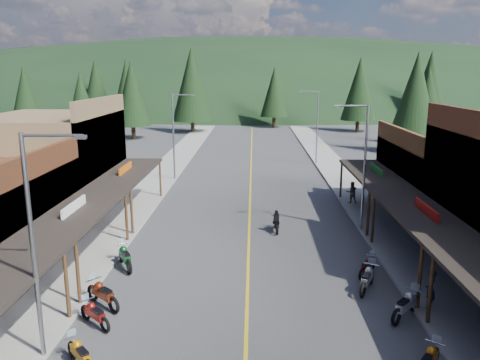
# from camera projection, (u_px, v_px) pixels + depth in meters

# --- Properties ---
(ground) EXTENTS (220.00, 220.00, 0.00)m
(ground) POSITION_uv_depth(u_px,v_px,m) (248.00, 285.00, 22.13)
(ground) COLOR #38383A
(ground) RESTS_ON ground
(centerline) EXTENTS (0.15, 90.00, 0.01)m
(centerline) POSITION_uv_depth(u_px,v_px,m) (250.00, 186.00, 41.61)
(centerline) COLOR gold
(centerline) RESTS_ON ground
(sidewalk_west) EXTENTS (3.40, 94.00, 0.15)m
(sidewalk_west) POSITION_uv_depth(u_px,v_px,m) (153.00, 184.00, 41.84)
(sidewalk_west) COLOR gray
(sidewalk_west) RESTS_ON ground
(sidewalk_east) EXTENTS (3.40, 94.00, 0.15)m
(sidewalk_east) POSITION_uv_depth(u_px,v_px,m) (349.00, 186.00, 41.36)
(sidewalk_east) COLOR gray
(sidewalk_east) RESTS_ON ground
(shop_west_3) EXTENTS (10.90, 10.20, 8.20)m
(shop_west_3) POSITION_uv_depth(u_px,v_px,m) (53.00, 165.00, 32.73)
(shop_west_3) COLOR brown
(shop_west_3) RESTS_ON ground
(shop_east_3) EXTENTS (10.90, 10.20, 6.20)m
(shop_east_3) POSITION_uv_depth(u_px,v_px,m) (449.00, 181.00, 32.19)
(shop_east_3) COLOR #4C2D16
(shop_east_3) RESTS_ON ground
(streetlight_0) EXTENTS (2.16, 0.18, 8.00)m
(streetlight_0) POSITION_uv_depth(u_px,v_px,m) (36.00, 239.00, 15.48)
(streetlight_0) COLOR gray
(streetlight_0) RESTS_ON ground
(streetlight_1) EXTENTS (2.16, 0.18, 8.00)m
(streetlight_1) POSITION_uv_depth(u_px,v_px,m) (175.00, 133.00, 42.76)
(streetlight_1) COLOR gray
(streetlight_1) RESTS_ON ground
(streetlight_2) EXTENTS (2.16, 0.18, 8.00)m
(streetlight_2) POSITION_uv_depth(u_px,v_px,m) (362.00, 162.00, 28.73)
(streetlight_2) COLOR gray
(streetlight_2) RESTS_ON ground
(streetlight_3) EXTENTS (2.16, 0.18, 8.00)m
(streetlight_3) POSITION_uv_depth(u_px,v_px,m) (316.00, 124.00, 50.17)
(streetlight_3) COLOR gray
(streetlight_3) RESTS_ON ground
(ridge_hill) EXTENTS (310.00, 140.00, 60.00)m
(ridge_hill) POSITION_uv_depth(u_px,v_px,m) (253.00, 103.00, 153.65)
(ridge_hill) COLOR black
(ridge_hill) RESTS_ON ground
(pine_0) EXTENTS (5.04, 5.04, 11.00)m
(pine_0) POSITION_uv_depth(u_px,v_px,m) (25.00, 92.00, 82.19)
(pine_0) COLOR black
(pine_0) RESTS_ON ground
(pine_1) EXTENTS (5.88, 5.88, 12.50)m
(pine_1) POSITION_uv_depth(u_px,v_px,m) (127.00, 87.00, 89.37)
(pine_1) COLOR black
(pine_1) RESTS_ON ground
(pine_2) EXTENTS (6.72, 6.72, 14.00)m
(pine_2) POSITION_uv_depth(u_px,v_px,m) (192.00, 84.00, 77.12)
(pine_2) COLOR black
(pine_2) RESTS_ON ground
(pine_3) EXTENTS (5.04, 5.04, 11.00)m
(pine_3) POSITION_uv_depth(u_px,v_px,m) (274.00, 92.00, 84.87)
(pine_3) COLOR black
(pine_3) RESTS_ON ground
(pine_4) EXTENTS (5.88, 5.88, 12.50)m
(pine_4) POSITION_uv_depth(u_px,v_px,m) (359.00, 89.00, 78.46)
(pine_4) COLOR black
(pine_4) RESTS_ON ground
(pine_5) EXTENTS (6.72, 6.72, 14.00)m
(pine_5) POSITION_uv_depth(u_px,v_px,m) (430.00, 83.00, 89.54)
(pine_5) COLOR black
(pine_5) RESTS_ON ground
(pine_7) EXTENTS (5.88, 5.88, 12.50)m
(pine_7) POSITION_uv_depth(u_px,v_px,m) (96.00, 86.00, 95.44)
(pine_7) COLOR black
(pine_7) RESTS_ON ground
(pine_8) EXTENTS (4.48, 4.48, 10.00)m
(pine_8) POSITION_uv_depth(u_px,v_px,m) (82.00, 103.00, 60.37)
(pine_8) COLOR black
(pine_8) RESTS_ON ground
(pine_9) EXTENTS (4.93, 4.93, 10.80)m
(pine_9) POSITION_uv_depth(u_px,v_px,m) (427.00, 99.00, 63.88)
(pine_9) COLOR black
(pine_9) RESTS_ON ground
(pine_10) EXTENTS (5.38, 5.38, 11.60)m
(pine_10) POSITION_uv_depth(u_px,v_px,m) (132.00, 94.00, 69.82)
(pine_10) COLOR black
(pine_10) RESTS_ON ground
(pine_11) EXTENTS (5.82, 5.82, 12.40)m
(pine_11) POSITION_uv_depth(u_px,v_px,m) (416.00, 95.00, 56.99)
(pine_11) COLOR black
(pine_11) RESTS_ON ground
(bike_west_5) EXTENTS (1.82, 1.90, 1.13)m
(bike_west_5) POSITION_uv_depth(u_px,v_px,m) (80.00, 353.00, 15.82)
(bike_west_5) COLOR #C8760E
(bike_west_5) RESTS_ON ground
(bike_west_6) EXTENTS (1.95, 1.80, 1.14)m
(bike_west_6) POSITION_uv_depth(u_px,v_px,m) (95.00, 313.00, 18.44)
(bike_west_6) COLOR maroon
(bike_west_6) RESTS_ON ground
(bike_west_7) EXTENTS (2.24, 2.07, 1.31)m
(bike_west_7) POSITION_uv_depth(u_px,v_px,m) (103.00, 293.00, 19.93)
(bike_west_7) COLOR #621F0D
(bike_west_7) RESTS_ON ground
(bike_west_8) EXTENTS (1.81, 2.44, 1.34)m
(bike_west_8) POSITION_uv_depth(u_px,v_px,m) (125.00, 256.00, 23.92)
(bike_west_8) COLOR #0E491E
(bike_west_8) RESTS_ON ground
(bike_east_5) EXTENTS (1.75, 2.00, 1.15)m
(bike_east_5) POSITION_uv_depth(u_px,v_px,m) (429.00, 360.00, 15.40)
(bike_east_5) COLOR #BF610D
(bike_east_5) RESTS_ON ground
(bike_east_6) EXTENTS (2.08, 2.12, 1.27)m
(bike_east_6) POSITION_uv_depth(u_px,v_px,m) (406.00, 304.00, 19.02)
(bike_east_6) COLOR #ADADB2
(bike_east_6) RESTS_ON ground
(bike_east_7) EXTENTS (1.67, 2.34, 1.28)m
(bike_east_7) POSITION_uv_depth(u_px,v_px,m) (367.00, 278.00, 21.46)
(bike_east_7) COLOR gray
(bike_east_7) RESTS_ON ground
(bike_east_8) EXTENTS (1.59, 1.90, 1.07)m
(bike_east_8) POSITION_uv_depth(u_px,v_px,m) (367.00, 265.00, 23.08)
(bike_east_8) COLOR maroon
(bike_east_8) RESTS_ON ground
(rider_on_bike) EXTENTS (0.73, 1.94, 1.46)m
(rider_on_bike) POSITION_uv_depth(u_px,v_px,m) (276.00, 222.00, 29.55)
(rider_on_bike) COLOR black
(rider_on_bike) RESTS_ON ground
(pedestrian_east_a) EXTENTS (0.60, 0.71, 1.66)m
(pedestrian_east_a) POSITION_uv_depth(u_px,v_px,m) (430.00, 289.00, 19.55)
(pedestrian_east_a) COLOR black
(pedestrian_east_a) RESTS_ON sidewalk_east
(pedestrian_east_b) EXTENTS (0.85, 0.53, 1.67)m
(pedestrian_east_b) POSITION_uv_depth(u_px,v_px,m) (352.00, 192.00, 35.46)
(pedestrian_east_b) COLOR brown
(pedestrian_east_b) RESTS_ON sidewalk_east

